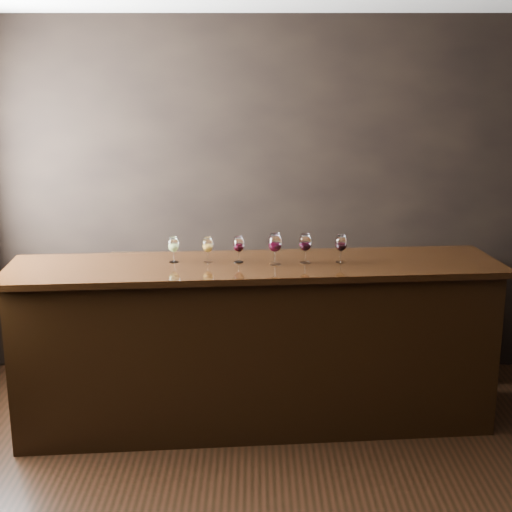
{
  "coord_description": "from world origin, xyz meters",
  "views": [
    {
      "loc": [
        -0.29,
        -3.31,
        2.33
      ],
      "look_at": [
        -0.28,
        1.23,
        1.19
      ],
      "focal_mm": 50.0,
      "sensor_mm": 36.0,
      "label": 1
    }
  ],
  "objects_px": {
    "glass_white": "(173,245)",
    "back_bar_shelf": "(282,318)",
    "bar_counter": "(256,348)",
    "glass_amber": "(208,245)",
    "glass_red_a": "(239,245)",
    "glass_red_b": "(275,244)",
    "glass_red_d": "(341,244)",
    "glass_red_c": "(305,243)"
  },
  "relations": [
    {
      "from": "back_bar_shelf",
      "to": "glass_red_b",
      "type": "height_order",
      "value": "glass_red_b"
    },
    {
      "from": "glass_white",
      "to": "glass_red_d",
      "type": "xyz_separation_m",
      "value": [
        1.11,
        0.0,
        0.01
      ]
    },
    {
      "from": "glass_red_b",
      "to": "glass_white",
      "type": "bearing_deg",
      "value": 174.45
    },
    {
      "from": "glass_amber",
      "to": "back_bar_shelf",
      "type": "bearing_deg",
      "value": 55.17
    },
    {
      "from": "glass_red_a",
      "to": "glass_red_b",
      "type": "bearing_deg",
      "value": -14.66
    },
    {
      "from": "glass_red_c",
      "to": "glass_red_d",
      "type": "height_order",
      "value": "glass_red_c"
    },
    {
      "from": "glass_red_a",
      "to": "glass_red_b",
      "type": "height_order",
      "value": "glass_red_b"
    },
    {
      "from": "glass_amber",
      "to": "glass_red_d",
      "type": "height_order",
      "value": "glass_red_d"
    },
    {
      "from": "glass_red_c",
      "to": "glass_red_d",
      "type": "relative_size",
      "value": 1.06
    },
    {
      "from": "bar_counter",
      "to": "back_bar_shelf",
      "type": "distance_m",
      "value": 0.83
    },
    {
      "from": "glass_red_c",
      "to": "glass_red_d",
      "type": "xyz_separation_m",
      "value": [
        0.24,
        0.02,
        -0.01
      ]
    },
    {
      "from": "bar_counter",
      "to": "glass_white",
      "type": "distance_m",
      "value": 0.89
    },
    {
      "from": "glass_amber",
      "to": "glass_red_c",
      "type": "bearing_deg",
      "value": -1.83
    },
    {
      "from": "glass_white",
      "to": "glass_red_a",
      "type": "relative_size",
      "value": 0.97
    },
    {
      "from": "bar_counter",
      "to": "glass_white",
      "type": "relative_size",
      "value": 18.34
    },
    {
      "from": "glass_red_a",
      "to": "glass_red_c",
      "type": "bearing_deg",
      "value": -2.07
    },
    {
      "from": "bar_counter",
      "to": "glass_amber",
      "type": "height_order",
      "value": "glass_amber"
    },
    {
      "from": "glass_amber",
      "to": "bar_counter",
      "type": "bearing_deg",
      "value": -6.49
    },
    {
      "from": "back_bar_shelf",
      "to": "glass_white",
      "type": "xyz_separation_m",
      "value": [
        -0.76,
        -0.76,
        0.77
      ]
    },
    {
      "from": "glass_red_a",
      "to": "glass_red_b",
      "type": "relative_size",
      "value": 0.84
    },
    {
      "from": "glass_red_b",
      "to": "glass_red_c",
      "type": "bearing_deg",
      "value": 13.02
    },
    {
      "from": "glass_red_c",
      "to": "glass_amber",
      "type": "bearing_deg",
      "value": 178.17
    },
    {
      "from": "glass_amber",
      "to": "glass_red_b",
      "type": "relative_size",
      "value": 0.8
    },
    {
      "from": "glass_red_a",
      "to": "glass_red_b",
      "type": "xyz_separation_m",
      "value": [
        0.24,
        -0.06,
        0.02
      ]
    },
    {
      "from": "back_bar_shelf",
      "to": "glass_red_b",
      "type": "bearing_deg",
      "value": -95.9
    },
    {
      "from": "bar_counter",
      "to": "glass_amber",
      "type": "bearing_deg",
      "value": 168.43
    },
    {
      "from": "back_bar_shelf",
      "to": "glass_amber",
      "type": "distance_m",
      "value": 1.2
    },
    {
      "from": "bar_counter",
      "to": "glass_white",
      "type": "height_order",
      "value": "glass_white"
    },
    {
      "from": "bar_counter",
      "to": "glass_white",
      "type": "xyz_separation_m",
      "value": [
        -0.54,
        0.03,
        0.71
      ]
    },
    {
      "from": "glass_white",
      "to": "back_bar_shelf",
      "type": "bearing_deg",
      "value": 45.25
    },
    {
      "from": "back_bar_shelf",
      "to": "glass_amber",
      "type": "xyz_separation_m",
      "value": [
        -0.53,
        -0.76,
        0.76
      ]
    },
    {
      "from": "glass_red_a",
      "to": "glass_red_c",
      "type": "height_order",
      "value": "glass_red_c"
    },
    {
      "from": "back_bar_shelf",
      "to": "glass_red_b",
      "type": "distance_m",
      "value": 1.15
    },
    {
      "from": "glass_red_a",
      "to": "glass_red_b",
      "type": "distance_m",
      "value": 0.25
    },
    {
      "from": "glass_amber",
      "to": "glass_red_d",
      "type": "xyz_separation_m",
      "value": [
        0.88,
        -0.0,
        0.01
      ]
    },
    {
      "from": "glass_white",
      "to": "glass_red_b",
      "type": "distance_m",
      "value": 0.67
    },
    {
      "from": "glass_white",
      "to": "glass_amber",
      "type": "relative_size",
      "value": 1.02
    },
    {
      "from": "glass_red_b",
      "to": "glass_red_d",
      "type": "xyz_separation_m",
      "value": [
        0.44,
        0.07,
        -0.02
      ]
    },
    {
      "from": "bar_counter",
      "to": "glass_red_b",
      "type": "distance_m",
      "value": 0.74
    },
    {
      "from": "glass_white",
      "to": "glass_red_a",
      "type": "xyz_separation_m",
      "value": [
        0.43,
        -0.0,
        0.0
      ]
    },
    {
      "from": "glass_white",
      "to": "glass_red_c",
      "type": "relative_size",
      "value": 0.87
    },
    {
      "from": "glass_red_c",
      "to": "glass_red_a",
      "type": "bearing_deg",
      "value": 177.93
    }
  ]
}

